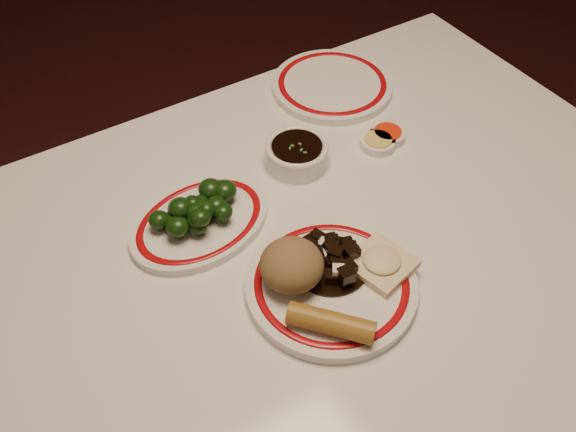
{
  "coord_description": "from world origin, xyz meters",
  "views": [
    {
      "loc": [
        -0.4,
        -0.52,
        1.52
      ],
      "look_at": [
        -0.05,
        0.04,
        0.8
      ],
      "focal_mm": 40.0,
      "sensor_mm": 36.0,
      "label": 1
    }
  ],
  "objects_px": {
    "spring_roll": "(331,323)",
    "stirfry_heap": "(331,258)",
    "dining_table": "(327,277)",
    "main_plate": "(331,285)",
    "broccoli_plate": "(200,222)",
    "fried_wonton": "(382,263)",
    "soy_bowl": "(297,155)",
    "broccoli_pile": "(196,210)",
    "rice_mound": "(292,265)"
  },
  "relations": [
    {
      "from": "dining_table",
      "to": "stirfry_heap",
      "type": "distance_m",
      "value": 0.14
    },
    {
      "from": "main_plate",
      "to": "broccoli_pile",
      "type": "relative_size",
      "value": 1.74
    },
    {
      "from": "broccoli_pile",
      "to": "spring_roll",
      "type": "bearing_deg",
      "value": -77.61
    },
    {
      "from": "dining_table",
      "to": "main_plate",
      "type": "xyz_separation_m",
      "value": [
        -0.05,
        -0.08,
        0.1
      ]
    },
    {
      "from": "main_plate",
      "to": "rice_mound",
      "type": "relative_size",
      "value": 2.84
    },
    {
      "from": "dining_table",
      "to": "rice_mound",
      "type": "distance_m",
      "value": 0.18
    },
    {
      "from": "main_plate",
      "to": "soy_bowl",
      "type": "distance_m",
      "value": 0.28
    },
    {
      "from": "spring_roll",
      "to": "stirfry_heap",
      "type": "bearing_deg",
      "value": 14.26
    },
    {
      "from": "main_plate",
      "to": "rice_mound",
      "type": "height_order",
      "value": "rice_mound"
    },
    {
      "from": "main_plate",
      "to": "stirfry_heap",
      "type": "relative_size",
      "value": 2.28
    },
    {
      "from": "spring_roll",
      "to": "broccoli_pile",
      "type": "xyz_separation_m",
      "value": [
        -0.06,
        0.28,
        0.01
      ]
    },
    {
      "from": "main_plate",
      "to": "broccoli_plate",
      "type": "bearing_deg",
      "value": 116.5
    },
    {
      "from": "spring_roll",
      "to": "fried_wonton",
      "type": "height_order",
      "value": "spring_roll"
    },
    {
      "from": "main_plate",
      "to": "spring_roll",
      "type": "bearing_deg",
      "value": -125.75
    },
    {
      "from": "fried_wonton",
      "to": "rice_mound",
      "type": "bearing_deg",
      "value": 157.93
    },
    {
      "from": "rice_mound",
      "to": "stirfry_heap",
      "type": "distance_m",
      "value": 0.07
    },
    {
      "from": "broccoli_pile",
      "to": "stirfry_heap",
      "type": "bearing_deg",
      "value": -55.5
    },
    {
      "from": "main_plate",
      "to": "stirfry_heap",
      "type": "distance_m",
      "value": 0.04
    },
    {
      "from": "spring_roll",
      "to": "stirfry_heap",
      "type": "distance_m",
      "value": 0.12
    },
    {
      "from": "main_plate",
      "to": "spring_roll",
      "type": "xyz_separation_m",
      "value": [
        -0.05,
        -0.07,
        0.02
      ]
    },
    {
      "from": "dining_table",
      "to": "broccoli_pile",
      "type": "bearing_deg",
      "value": 139.38
    },
    {
      "from": "dining_table",
      "to": "rice_mound",
      "type": "relative_size",
      "value": 12.84
    },
    {
      "from": "fried_wonton",
      "to": "stirfry_heap",
      "type": "bearing_deg",
      "value": 142.85
    },
    {
      "from": "stirfry_heap",
      "to": "soy_bowl",
      "type": "height_order",
      "value": "stirfry_heap"
    },
    {
      "from": "main_plate",
      "to": "spring_roll",
      "type": "relative_size",
      "value": 2.21
    },
    {
      "from": "broccoli_plate",
      "to": "soy_bowl",
      "type": "height_order",
      "value": "soy_bowl"
    },
    {
      "from": "rice_mound",
      "to": "broccoli_plate",
      "type": "relative_size",
      "value": 0.35
    },
    {
      "from": "fried_wonton",
      "to": "soy_bowl",
      "type": "height_order",
      "value": "same"
    },
    {
      "from": "stirfry_heap",
      "to": "broccoli_pile",
      "type": "xyz_separation_m",
      "value": [
        -0.13,
        0.19,
        0.01
      ]
    },
    {
      "from": "dining_table",
      "to": "rice_mound",
      "type": "bearing_deg",
      "value": -156.1
    },
    {
      "from": "rice_mound",
      "to": "spring_roll",
      "type": "xyz_separation_m",
      "value": [
        -0.0,
        -0.1,
        -0.02
      ]
    },
    {
      "from": "fried_wonton",
      "to": "spring_roll",
      "type": "bearing_deg",
      "value": -158.1
    },
    {
      "from": "main_plate",
      "to": "fried_wonton",
      "type": "height_order",
      "value": "fried_wonton"
    },
    {
      "from": "soy_bowl",
      "to": "broccoli_pile",
      "type": "bearing_deg",
      "value": -168.61
    },
    {
      "from": "spring_roll",
      "to": "dining_table",
      "type": "bearing_deg",
      "value": 14.51
    },
    {
      "from": "broccoli_pile",
      "to": "soy_bowl",
      "type": "distance_m",
      "value": 0.22
    },
    {
      "from": "broccoli_pile",
      "to": "soy_bowl",
      "type": "relative_size",
      "value": 1.4
    },
    {
      "from": "stirfry_heap",
      "to": "soy_bowl",
      "type": "xyz_separation_m",
      "value": [
        0.09,
        0.23,
        -0.01
      ]
    },
    {
      "from": "rice_mound",
      "to": "stirfry_heap",
      "type": "bearing_deg",
      "value": -4.67
    },
    {
      "from": "main_plate",
      "to": "stirfry_heap",
      "type": "bearing_deg",
      "value": 58.31
    },
    {
      "from": "rice_mound",
      "to": "broccoli_plate",
      "type": "xyz_separation_m",
      "value": [
        -0.06,
        0.18,
        -0.04
      ]
    },
    {
      "from": "rice_mound",
      "to": "fried_wonton",
      "type": "xyz_separation_m",
      "value": [
        0.12,
        -0.05,
        -0.02
      ]
    },
    {
      "from": "main_plate",
      "to": "broccoli_plate",
      "type": "height_order",
      "value": "main_plate"
    },
    {
      "from": "dining_table",
      "to": "main_plate",
      "type": "distance_m",
      "value": 0.14
    },
    {
      "from": "main_plate",
      "to": "soy_bowl",
      "type": "height_order",
      "value": "soy_bowl"
    },
    {
      "from": "soy_bowl",
      "to": "broccoli_plate",
      "type": "bearing_deg",
      "value": -168.24
    },
    {
      "from": "broccoli_pile",
      "to": "broccoli_plate",
      "type": "bearing_deg",
      "value": -20.4
    },
    {
      "from": "spring_roll",
      "to": "broccoli_plate",
      "type": "distance_m",
      "value": 0.29
    },
    {
      "from": "dining_table",
      "to": "fried_wonton",
      "type": "bearing_deg",
      "value": -73.75
    },
    {
      "from": "rice_mound",
      "to": "spring_roll",
      "type": "relative_size",
      "value": 0.78
    }
  ]
}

